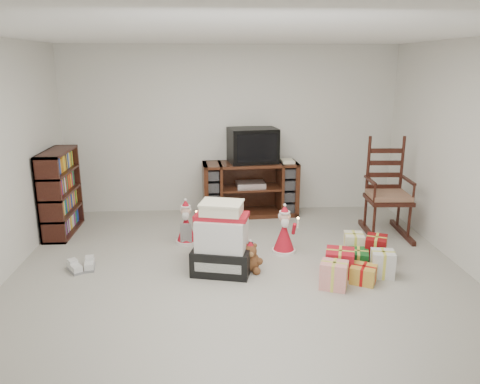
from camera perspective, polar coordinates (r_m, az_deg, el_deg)
name	(u,v)px	position (r m, az deg, el deg)	size (l,w,h in m)	color
room	(241,165)	(4.66, 0.12, 3.28)	(5.01, 5.01, 2.51)	#A8A49A
tv_stand	(250,189)	(7.04, 1.25, 0.39)	(1.44, 0.59, 0.80)	#462214
bookshelf	(60,194)	(6.69, -21.04, -0.21)	(0.31, 0.92, 1.13)	#3A170F
rocking_chair	(386,200)	(6.55, 17.38, -0.95)	(0.58, 0.92, 1.35)	#3A170F
gift_pile	(222,242)	(5.12, -2.21, -6.17)	(0.71, 0.59, 0.79)	black
red_suitcase	(213,239)	(5.52, -3.33, -5.76)	(0.37, 0.22, 0.54)	maroon
stocking	(220,243)	(5.15, -2.41, -6.28)	(0.30, 0.13, 0.65)	#0C6F0C
teddy_bear	(250,259)	(5.21, 1.24, -8.18)	(0.22, 0.19, 0.32)	brown
santa_figurine	(284,234)	(5.70, 5.40, -5.16)	(0.29, 0.28, 0.60)	#B41323
mrs_claus_figurine	(186,226)	(6.01, -6.57, -4.18)	(0.28, 0.27, 0.57)	#B41323
sneaker_pair	(82,266)	(5.56, -18.68, -8.57)	(0.35, 0.26, 0.09)	silver
gift_cluster	(357,260)	(5.37, 14.05, -8.09)	(0.76, 1.12, 0.26)	#B01421
crt_television	(253,145)	(6.94, 1.57, 5.71)	(0.76, 0.60, 0.51)	black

